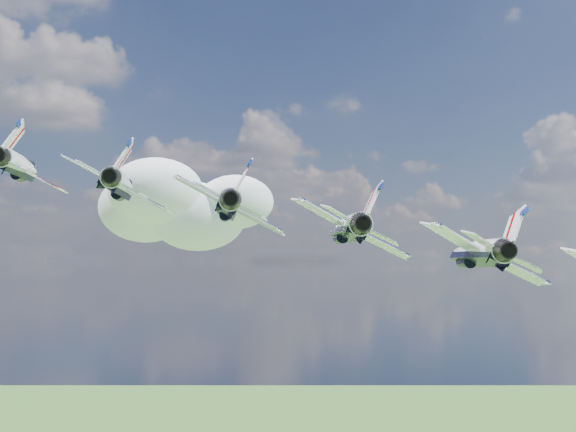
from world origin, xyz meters
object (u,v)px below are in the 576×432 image
jet_2 (230,205)px  jet_3 (348,227)px  jet_1 (121,184)px  jet_4 (477,252)px  jet_0 (19,165)px

jet_2 → jet_3: (9.11, -8.06, -2.40)m
jet_1 → jet_4: bearing=-19.3°
jet_0 → jet_2: size_ratio=1.00×
jet_0 → jet_1: 12.40m
jet_0 → jet_4: 49.59m
jet_3 → jet_0: bearing=160.7°
jet_1 → jet_0: bearing=160.7°
jet_0 → jet_3: 37.19m
jet_1 → jet_2: (9.11, -8.06, -2.40)m
jet_2 → jet_3: 12.40m
jet_0 → jet_1: size_ratio=1.00×
jet_3 → jet_4: bearing=-19.3°
jet_2 → jet_4: jet_2 is taller
jet_1 → jet_4: size_ratio=1.00×
jet_1 → jet_3: 24.80m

